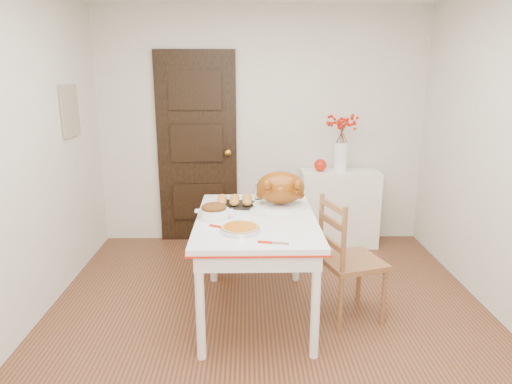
{
  "coord_description": "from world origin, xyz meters",
  "views": [
    {
      "loc": [
        -0.16,
        -2.9,
        1.83
      ],
      "look_at": [
        -0.1,
        0.36,
        0.97
      ],
      "focal_mm": 31.85,
      "sensor_mm": 36.0,
      "label": 1
    }
  ],
  "objects_px": {
    "sideboard": "(339,208)",
    "chair_oak": "(352,258)",
    "pumpkin_pie": "(240,228)",
    "kitchen_table": "(256,266)",
    "turkey_platter": "(281,189)"
  },
  "relations": [
    {
      "from": "chair_oak",
      "to": "turkey_platter",
      "type": "height_order",
      "value": "turkey_platter"
    },
    {
      "from": "turkey_platter",
      "to": "sideboard",
      "type": "bearing_deg",
      "value": 69.83
    },
    {
      "from": "kitchen_table",
      "to": "pumpkin_pie",
      "type": "distance_m",
      "value": 0.54
    },
    {
      "from": "sideboard",
      "to": "pumpkin_pie",
      "type": "relative_size",
      "value": 3.1
    },
    {
      "from": "kitchen_table",
      "to": "pumpkin_pie",
      "type": "relative_size",
      "value": 4.99
    },
    {
      "from": "kitchen_table",
      "to": "chair_oak",
      "type": "bearing_deg",
      "value": -4.17
    },
    {
      "from": "kitchen_table",
      "to": "turkey_platter",
      "type": "xyz_separation_m",
      "value": [
        0.2,
        0.27,
        0.54
      ]
    },
    {
      "from": "sideboard",
      "to": "turkey_platter",
      "type": "relative_size",
      "value": 1.83
    },
    {
      "from": "pumpkin_pie",
      "to": "kitchen_table",
      "type": "bearing_deg",
      "value": 70.35
    },
    {
      "from": "chair_oak",
      "to": "turkey_platter",
      "type": "xyz_separation_m",
      "value": [
        -0.52,
        0.33,
        0.46
      ]
    },
    {
      "from": "sideboard",
      "to": "pumpkin_pie",
      "type": "distance_m",
      "value": 2.1
    },
    {
      "from": "sideboard",
      "to": "chair_oak",
      "type": "xyz_separation_m",
      "value": [
        -0.2,
        -1.52,
        0.06
      ]
    },
    {
      "from": "pumpkin_pie",
      "to": "sideboard",
      "type": "bearing_deg",
      "value": 59.92
    },
    {
      "from": "sideboard",
      "to": "chair_oak",
      "type": "distance_m",
      "value": 1.54
    },
    {
      "from": "chair_oak",
      "to": "pumpkin_pie",
      "type": "bearing_deg",
      "value": 90.98
    }
  ]
}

